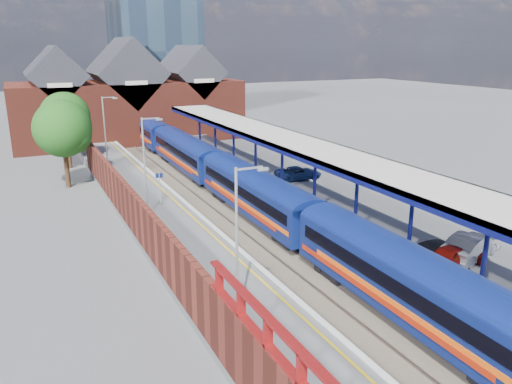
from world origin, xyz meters
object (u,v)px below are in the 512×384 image
lamp_post_d (106,128)px  parked_car_dark (441,250)px  train (217,168)px  parked_car_blue (298,173)px  platform_sign (160,183)px  lamp_post_c (146,161)px  lamp_post_b (240,237)px  parked_car_red (456,255)px  parked_car_silver (471,246)px

lamp_post_d → parked_car_dark: lamp_post_d is taller
train → parked_car_blue: size_ratio=15.42×
platform_sign → parked_car_dark: (11.55, -16.91, -1.12)m
train → platform_sign: 8.07m
parked_car_blue → platform_sign: bearing=102.5°
lamp_post_c → parked_car_blue: size_ratio=1.64×
lamp_post_b → parked_car_blue: lamp_post_b is taller
lamp_post_b → platform_sign: (1.36, 18.00, -2.30)m
parked_car_blue → lamp_post_b: bearing=148.0°
parked_car_red → parked_car_silver: bearing=-81.2°
lamp_post_d → parked_car_red: size_ratio=1.88×
parked_car_red → parked_car_blue: 19.84m
train → lamp_post_d: (-7.86, 9.24, 2.87)m
lamp_post_c → parked_car_dark: size_ratio=1.78×
platform_sign → parked_car_blue: (13.29, 1.89, -1.10)m
parked_car_silver → lamp_post_c: bearing=26.1°
train → platform_sign: bearing=-143.8°
train → parked_car_silver: 23.28m
platform_sign → lamp_post_c: bearing=-124.3°
lamp_post_b → parked_car_silver: lamp_post_b is taller
parked_car_red → parked_car_dark: 1.00m
platform_sign → lamp_post_b: bearing=-94.3°
train → parked_car_dark: bearing=-76.9°
parked_car_blue → lamp_post_d: bearing=54.8°
train → lamp_post_c: 10.75m
parked_car_red → parked_car_dark: bearing=4.0°
platform_sign → parked_car_red: platform_sign is taller
parked_car_dark → parked_car_blue: parked_car_blue is taller
parked_car_red → train: bearing=7.9°
lamp_post_b → parked_car_blue: 24.93m
platform_sign → lamp_post_d: bearing=95.6°
train → parked_car_blue: (6.79, -2.87, -0.53)m
platform_sign → parked_car_silver: bearing=-52.9°
parked_car_silver → parked_car_red: bearing=86.7°
lamp_post_d → parked_car_red: (13.06, -31.89, -3.36)m
lamp_post_d → parked_car_dark: 33.67m
train → parked_car_red: size_ratio=17.67×
lamp_post_c → parked_car_dark: 20.02m
lamp_post_c → lamp_post_d: bearing=90.0°
lamp_post_c → lamp_post_d: size_ratio=1.00×
lamp_post_b → parked_car_blue: (14.65, 19.89, -3.40)m
parked_car_red → parked_car_silver: parked_car_silver is taller
parked_car_red → parked_car_blue: parked_car_red is taller
train → parked_car_red: (5.21, -22.65, -0.49)m
lamp_post_b → platform_sign: bearing=85.7°
lamp_post_c → parked_car_silver: size_ratio=1.54×
parked_car_dark → train: bearing=18.1°
parked_car_dark → parked_car_blue: 18.88m
lamp_post_b → parked_car_dark: (12.91, 1.09, -3.42)m
lamp_post_b → parked_car_red: size_ratio=1.88×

